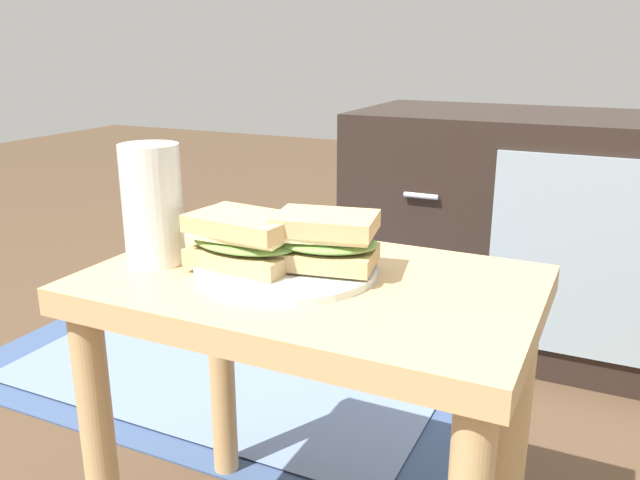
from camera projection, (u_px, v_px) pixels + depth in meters
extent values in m
cube|color=tan|center=(311.00, 289.00, 0.83)|extent=(0.56, 0.36, 0.04)
cylinder|color=tan|center=(100.00, 456.00, 0.88)|extent=(0.04, 0.04, 0.43)
cylinder|color=tan|center=(222.00, 364.00, 1.13)|extent=(0.04, 0.04, 0.43)
cylinder|color=tan|center=(512.00, 435.00, 0.92)|extent=(0.04, 0.04, 0.43)
cube|color=black|center=(549.00, 233.00, 1.62)|extent=(0.96, 0.44, 0.58)
cube|color=#8C9EA8|center=(596.00, 262.00, 1.37)|extent=(0.44, 0.01, 0.44)
cylinder|color=silver|center=(421.00, 196.00, 1.50)|extent=(0.08, 0.01, 0.01)
cylinder|color=silver|center=(417.00, 286.00, 1.56)|extent=(0.08, 0.01, 0.01)
cube|color=#384C72|center=(229.00, 371.00, 1.53)|extent=(1.18, 0.68, 0.01)
cube|color=slate|center=(229.00, 369.00, 1.53)|extent=(0.97, 0.55, 0.00)
cylinder|color=silver|center=(286.00, 269.00, 0.84)|extent=(0.24, 0.24, 0.01)
cube|color=tan|center=(246.00, 256.00, 0.84)|extent=(0.14, 0.10, 0.02)
ellipsoid|color=#729E4C|center=(245.00, 242.00, 0.83)|extent=(0.15, 0.11, 0.02)
cube|color=beige|center=(245.00, 234.00, 0.83)|extent=(0.13, 0.08, 0.01)
cube|color=tan|center=(244.00, 223.00, 0.83)|extent=(0.14, 0.10, 0.02)
cube|color=tan|center=(326.00, 256.00, 0.83)|extent=(0.14, 0.11, 0.02)
ellipsoid|color=#729E4C|center=(326.00, 242.00, 0.82)|extent=(0.15, 0.12, 0.02)
cube|color=beige|center=(326.00, 234.00, 0.82)|extent=(0.13, 0.11, 0.01)
cube|color=tan|center=(326.00, 223.00, 0.81)|extent=(0.14, 0.11, 0.02)
cylinder|color=silver|center=(152.00, 205.00, 0.86)|extent=(0.08, 0.08, 0.16)
cylinder|color=orange|center=(153.00, 217.00, 0.86)|extent=(0.07, 0.07, 0.12)
cylinder|color=white|center=(150.00, 170.00, 0.84)|extent=(0.07, 0.07, 0.01)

